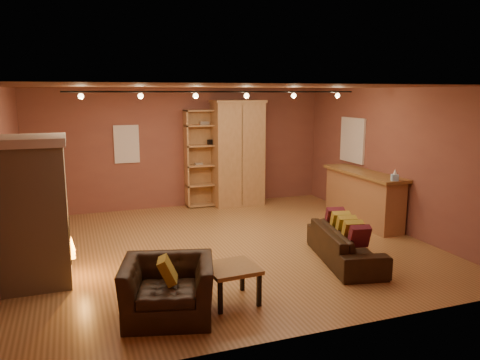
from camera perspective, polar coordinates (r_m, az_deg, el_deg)
name	(u,v)px	position (r m, az deg, el deg)	size (l,w,h in m)	color
floor	(226,246)	(8.44, -1.70, -8.09)	(7.00, 7.00, 0.00)	brown
ceiling	(225,87)	(7.99, -1.82, 11.29)	(7.00, 7.00, 0.00)	brown
back_wall	(183,148)	(11.20, -7.01, 3.86)	(7.00, 0.02, 2.80)	brown
left_wall	(1,182)	(7.76, -27.10, -0.26)	(0.02, 6.50, 2.80)	brown
right_wall	(393,159)	(9.76, 18.16, 2.41)	(0.02, 6.50, 2.80)	brown
fireplace	(34,212)	(7.20, -23.80, -3.54)	(1.01, 0.98, 2.12)	tan
back_window	(127,144)	(10.94, -13.66, 4.27)	(0.56, 0.04, 0.86)	white
bookcase	(204,157)	(11.23, -4.39, 2.77)	(0.94, 0.37, 2.31)	tan
armoire	(238,153)	(11.26, -0.29, 3.31)	(1.24, 0.70, 2.53)	tan
bar_counter	(363,197)	(10.14, 14.75, -2.00)	(0.61, 2.26, 1.08)	#A9774E
tissue_box	(395,176)	(9.18, 18.35, 0.47)	(0.17, 0.17, 0.23)	#95C4EF
right_window	(352,140)	(10.84, 13.55, 4.75)	(0.05, 0.90, 1.00)	white
loveseat	(345,239)	(7.80, 12.73, -6.98)	(0.93, 1.95, 0.78)	black
armchair	(168,279)	(5.86, -8.80, -11.90)	(1.24, 0.97, 0.95)	black
coffee_table	(232,271)	(6.20, -1.01, -11.09)	(0.68, 0.68, 0.49)	olive
track_rail	(222,94)	(8.18, -2.26, 10.47)	(5.20, 0.09, 0.13)	black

